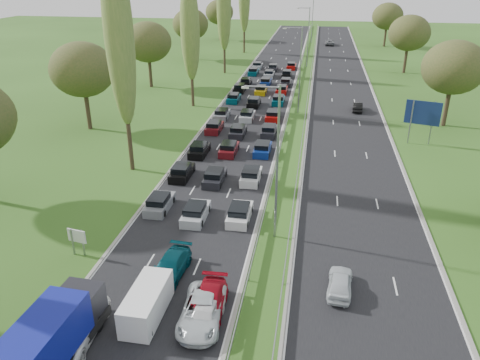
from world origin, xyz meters
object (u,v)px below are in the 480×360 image
at_px(info_sign, 77,239).
at_px(direction_sign, 423,115).
at_px(near_car_2, 72,328).
at_px(white_van_rear, 148,301).
at_px(blue_lorry, 50,342).

bearing_deg(info_sign, direction_sign, 45.16).
distance_m(near_car_2, info_sign, 8.97).
height_order(info_sign, direction_sign, direction_sign).
xyz_separation_m(near_car_2, info_sign, (-3.74, 8.14, 0.55)).
distance_m(white_van_rear, info_sign, 8.98).
relative_size(near_car_2, direction_sign, 1.11).
bearing_deg(near_car_2, blue_lorry, -90.72).
distance_m(info_sign, direction_sign, 40.90).
xyz_separation_m(white_van_rear, direction_sign, (21.57, 34.28, 2.59)).
relative_size(blue_lorry, white_van_rear, 1.76).
bearing_deg(info_sign, white_van_rear, -36.36).
bearing_deg(white_van_rear, direction_sign, 58.60).
distance_m(blue_lorry, direction_sign, 46.52).
distance_m(near_car_2, white_van_rear, 4.49).
bearing_deg(blue_lorry, white_van_rear, 58.58).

